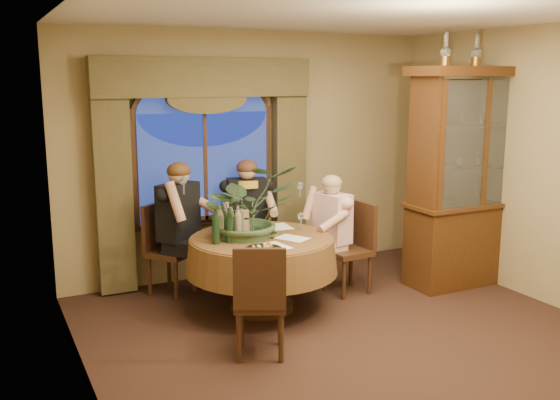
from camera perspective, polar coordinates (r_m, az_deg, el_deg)
name	(u,v)px	position (r m, az deg, el deg)	size (l,w,h in m)	color
floor	(371,349)	(5.53, 8.29, -13.34)	(5.00, 5.00, 0.00)	black
wall_back	(252,154)	(7.28, -2.60, 4.19)	(4.50, 4.50, 0.00)	#8F7C55
ceiling	(381,8)	(5.06, 9.21, 16.92)	(5.00, 5.00, 0.00)	white
window	(205,167)	(7.01, -6.86, 3.03)	(1.62, 0.10, 1.32)	navy
arched_transom	(203,96)	(6.94, -7.01, 9.42)	(1.60, 0.06, 0.44)	navy
drapery_left	(113,185)	(6.71, -15.01, 1.34)	(0.38, 0.14, 2.32)	#464026
drapery_right	(289,172)	(7.38, 0.85, 2.58)	(0.38, 0.14, 2.32)	#464026
swag_valance	(205,77)	(6.86, -6.83, 11.07)	(2.45, 0.16, 0.42)	#464026
dining_table	(262,274)	(6.20, -1.67, -6.75)	(1.49, 1.49, 0.75)	brown
china_cabinet	(469,178)	(7.17, 16.89, 1.98)	(1.47, 0.58, 2.39)	#391E0D
oil_lamp_left	(446,49)	(6.82, 14.91, 13.16)	(0.11, 0.11, 0.34)	#A5722D
oil_lamp_center	(476,50)	(7.10, 17.52, 12.93)	(0.11, 0.11, 0.34)	#A5722D
oil_lamp_right	(506,51)	(7.39, 19.92, 12.69)	(0.11, 0.11, 0.34)	#A5722D
chair_right	(348,249)	(6.71, 6.22, -4.48)	(0.42, 0.42, 0.96)	black
chair_back_right	(242,237)	(7.15, -3.46, -3.44)	(0.42, 0.42, 0.96)	black
chair_back	(172,250)	(6.73, -9.88, -4.53)	(0.42, 0.42, 0.96)	black
chair_front_left	(260,299)	(5.21, -1.82, -9.05)	(0.42, 0.42, 0.96)	black
person_pink	(332,233)	(6.71, 4.80, -3.05)	(0.46, 0.42, 1.28)	beige
person_back	(179,229)	(6.62, -9.24, -2.66)	(0.51, 0.47, 1.43)	black
person_scarf	(247,220)	(7.08, -3.02, -1.81)	(0.50, 0.46, 1.39)	black
stoneware_vase	(244,223)	(6.12, -3.32, -2.12)	(0.14, 0.14, 0.25)	#8C7158
centerpiece_plant	(247,174)	(6.04, -3.05, 2.36)	(0.94, 1.05, 0.82)	#375233
olive_bowl	(270,235)	(6.06, -0.89, -3.26)	(0.14, 0.14, 0.04)	#4A592C
cheese_platter	(264,249)	(5.61, -1.51, -4.54)	(0.33, 0.33, 0.02)	black
wine_bottle_0	(216,227)	(5.83, -5.89, -2.44)	(0.07, 0.07, 0.33)	black
wine_bottle_1	(220,223)	(5.97, -5.49, -2.11)	(0.07, 0.07, 0.33)	tan
wine_bottle_2	(223,219)	(6.12, -5.27, -1.79)	(0.07, 0.07, 0.33)	black
wine_bottle_3	(238,223)	(5.97, -3.88, -2.09)	(0.07, 0.07, 0.33)	tan
wine_bottle_4	(229,225)	(5.87, -4.66, -2.34)	(0.07, 0.07, 0.33)	black
tasting_paper_0	(292,238)	(6.03, 1.13, -3.51)	(0.21, 0.30, 0.00)	white
tasting_paper_1	(280,227)	(6.49, -0.01, -2.45)	(0.21, 0.30, 0.00)	white
tasting_paper_2	(275,246)	(5.74, -0.45, -4.26)	(0.21, 0.30, 0.00)	white
wine_glass_person_pink	(301,221)	(6.37, 1.90, -1.91)	(0.07, 0.07, 0.18)	silver
wine_glass_person_back	(218,223)	(6.32, -5.66, -2.07)	(0.07, 0.07, 0.18)	silver
wine_glass_person_scarf	(254,217)	(6.55, -2.40, -1.55)	(0.07, 0.07, 0.18)	silver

